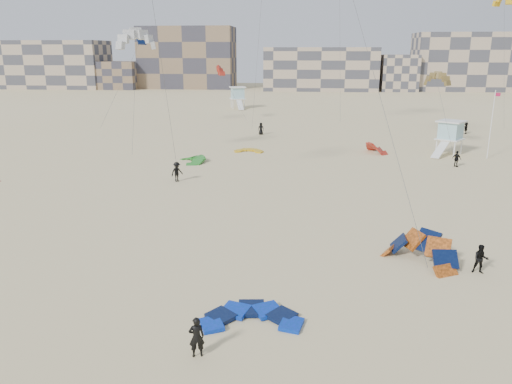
# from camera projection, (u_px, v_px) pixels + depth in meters

# --- Properties ---
(ground) EXTENTS (320.00, 320.00, 0.00)m
(ground) POSITION_uv_depth(u_px,v_px,m) (180.00, 303.00, 23.08)
(ground) COLOR beige
(ground) RESTS_ON ground
(kite_ground_blue) EXTENTS (4.33, 4.51, 0.78)m
(kite_ground_blue) POSITION_uv_depth(u_px,v_px,m) (251.00, 321.00, 21.55)
(kite_ground_blue) COLOR #0D26D1
(kite_ground_blue) RESTS_ON ground
(kite_ground_orange) EXTENTS (6.13, 6.13, 4.37)m
(kite_ground_orange) POSITION_uv_depth(u_px,v_px,m) (418.00, 262.00, 27.54)
(kite_ground_orange) COLOR orange
(kite_ground_orange) RESTS_ON ground
(kite_ground_green) EXTENTS (5.22, 5.10, 2.07)m
(kite_ground_green) POSITION_uv_depth(u_px,v_px,m) (192.00, 162.00, 52.30)
(kite_ground_green) COLOR green
(kite_ground_green) RESTS_ON ground
(kite_ground_red_far) EXTENTS (4.24, 4.18, 3.27)m
(kite_ground_red_far) POSITION_uv_depth(u_px,v_px,m) (376.00, 153.00, 56.88)
(kite_ground_red_far) COLOR red
(kite_ground_red_far) RESTS_ON ground
(kite_ground_yellow) EXTENTS (3.16, 3.32, 0.56)m
(kite_ground_yellow) POSITION_uv_depth(u_px,v_px,m) (249.00, 152.00, 57.40)
(kite_ground_yellow) COLOR #E9A308
(kite_ground_yellow) RESTS_ON ground
(kitesurfer_main) EXTENTS (0.69, 0.56, 1.65)m
(kitesurfer_main) POSITION_uv_depth(u_px,v_px,m) (197.00, 337.00, 18.88)
(kitesurfer_main) COLOR black
(kitesurfer_main) RESTS_ON ground
(kitesurfer_b) EXTENTS (0.86, 0.72, 1.57)m
(kitesurfer_b) POSITION_uv_depth(u_px,v_px,m) (481.00, 259.00, 25.98)
(kitesurfer_b) COLOR black
(kitesurfer_b) RESTS_ON ground
(kitesurfer_c) EXTENTS (1.26, 1.29, 1.77)m
(kitesurfer_c) POSITION_uv_depth(u_px,v_px,m) (177.00, 172.00, 44.18)
(kitesurfer_c) COLOR black
(kitesurfer_c) RESTS_ON ground
(kitesurfer_d) EXTENTS (0.95, 0.95, 1.62)m
(kitesurfer_d) POSITION_uv_depth(u_px,v_px,m) (457.00, 159.00, 49.77)
(kitesurfer_d) COLOR black
(kitesurfer_d) RESTS_ON ground
(kitesurfer_e) EXTENTS (0.85, 0.59, 1.66)m
(kitesurfer_e) POSITION_uv_depth(u_px,v_px,m) (261.00, 129.00, 68.82)
(kitesurfer_e) COLOR black
(kitesurfer_e) RESTS_ON ground
(kitesurfer_f) EXTENTS (0.78, 1.57, 1.62)m
(kitesurfer_f) POSITION_uv_depth(u_px,v_px,m) (466.00, 128.00, 69.50)
(kitesurfer_f) COLOR black
(kitesurfer_f) RESTS_ON ground
(kite_fly_grey) EXTENTS (5.28, 5.26, 12.46)m
(kite_fly_grey) POSITION_uv_depth(u_px,v_px,m) (137.00, 41.00, 50.09)
(kite_fly_grey) COLOR white
(kite_fly_grey) RESTS_ON ground
(kite_fly_olive) EXTENTS (3.93, 8.65, 8.07)m
(kite_fly_olive) POSITION_uv_depth(u_px,v_px,m) (437.00, 80.00, 56.31)
(kite_fly_olive) COLOR brown
(kite_fly_olive) RESTS_ON ground
(kite_fly_yellow) EXTENTS (5.13, 4.84, 17.37)m
(kite_fly_yellow) POSITION_uv_depth(u_px,v_px,m) (504.00, 0.00, 59.97)
(kite_fly_yellow) COLOR #E9A308
(kite_fly_yellow) RESTS_ON ground
(kite_fly_navy) EXTENTS (6.23, 8.97, 13.03)m
(kite_fly_navy) POSITION_uv_depth(u_px,v_px,m) (141.00, 40.00, 71.21)
(kite_fly_navy) COLOR #081639
(kite_fly_navy) RESTS_ON ground
(kite_fly_red) EXTENTS (6.58, 6.54, 8.35)m
(kite_fly_red) POSITION_uv_depth(u_px,v_px,m) (221.00, 71.00, 79.52)
(kite_fly_red) COLOR red
(kite_fly_red) RESTS_ON ground
(lifeguard_tower_near) EXTENTS (3.72, 5.65, 3.76)m
(lifeguard_tower_near) POSITION_uv_depth(u_px,v_px,m) (450.00, 138.00, 55.61)
(lifeguard_tower_near) COLOR white
(lifeguard_tower_near) RESTS_ON ground
(lifeguard_tower_far) EXTENTS (3.74, 6.21, 4.24)m
(lifeguard_tower_far) POSITION_uv_depth(u_px,v_px,m) (238.00, 98.00, 99.44)
(lifeguard_tower_far) COLOR white
(lifeguard_tower_far) RESTS_ON ground
(flagpole) EXTENTS (0.59, 0.09, 7.26)m
(flagpole) POSITION_uv_depth(u_px,v_px,m) (492.00, 123.00, 52.81)
(flagpole) COLOR white
(flagpole) RESTS_ON ground
(condo_west_a) EXTENTS (30.00, 15.00, 14.00)m
(condo_west_a) POSITION_uv_depth(u_px,v_px,m) (56.00, 65.00, 151.95)
(condo_west_a) COLOR tan
(condo_west_a) RESTS_ON ground
(condo_west_b) EXTENTS (28.00, 14.00, 18.00)m
(condo_west_b) POSITION_uv_depth(u_px,v_px,m) (188.00, 58.00, 151.60)
(condo_west_b) COLOR #7F664C
(condo_west_b) RESTS_ON ground
(condo_mid) EXTENTS (32.00, 16.00, 12.00)m
(condo_mid) POSITION_uv_depth(u_px,v_px,m) (320.00, 69.00, 144.97)
(condo_mid) COLOR tan
(condo_mid) RESTS_ON ground
(condo_east) EXTENTS (26.00, 14.00, 16.00)m
(condo_east) POSITION_uv_depth(u_px,v_px,m) (461.00, 62.00, 142.71)
(condo_east) COLOR tan
(condo_east) RESTS_ON ground
(condo_fill_left) EXTENTS (12.00, 10.00, 8.00)m
(condo_fill_left) POSITION_uv_depth(u_px,v_px,m) (118.00, 75.00, 149.05)
(condo_fill_left) COLOR #7F664C
(condo_fill_left) RESTS_ON ground
(condo_fill_right) EXTENTS (10.00, 10.00, 10.00)m
(condo_fill_right) POSITION_uv_depth(u_px,v_px,m) (398.00, 73.00, 141.34)
(condo_fill_right) COLOR tan
(condo_fill_right) RESTS_ON ground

